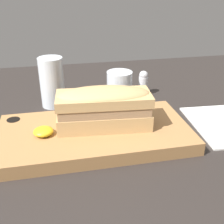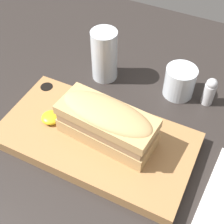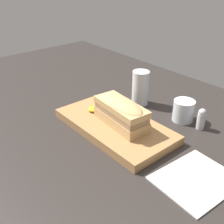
# 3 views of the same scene
# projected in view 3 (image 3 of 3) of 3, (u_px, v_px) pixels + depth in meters

# --- Properties ---
(dining_table) EXTENTS (1.84, 1.01, 0.02)m
(dining_table) POSITION_uv_depth(u_px,v_px,m) (116.00, 121.00, 0.96)
(dining_table) COLOR #282321
(dining_table) RESTS_ON ground
(serving_board) EXTENTS (0.39, 0.20, 0.03)m
(serving_board) POSITION_uv_depth(u_px,v_px,m) (115.00, 126.00, 0.89)
(serving_board) COLOR #9E7042
(serving_board) RESTS_ON dining_table
(sandwich) EXTENTS (0.19, 0.09, 0.08)m
(sandwich) POSITION_uv_depth(u_px,v_px,m) (121.00, 111.00, 0.85)
(sandwich) COLOR tan
(sandwich) RESTS_ON serving_board
(mustard_dollop) EXTENTS (0.04, 0.04, 0.02)m
(mustard_dollop) POSITION_uv_depth(u_px,v_px,m) (94.00, 109.00, 0.94)
(mustard_dollop) COLOR gold
(mustard_dollop) RESTS_ON serving_board
(water_glass) EXTENTS (0.06, 0.06, 0.13)m
(water_glass) POSITION_uv_depth(u_px,v_px,m) (140.00, 90.00, 1.03)
(water_glass) COLOR silver
(water_glass) RESTS_ON dining_table
(wine_glass) EXTENTS (0.07, 0.07, 0.07)m
(wine_glass) POSITION_uv_depth(u_px,v_px,m) (183.00, 111.00, 0.93)
(wine_glass) COLOR silver
(wine_glass) RESTS_ON dining_table
(napkin) EXTENTS (0.17, 0.20, 0.00)m
(napkin) POSITION_uv_depth(u_px,v_px,m) (196.00, 180.00, 0.69)
(napkin) COLOR white
(napkin) RESTS_ON dining_table
(salt_shaker) EXTENTS (0.03, 0.03, 0.07)m
(salt_shaker) POSITION_uv_depth(u_px,v_px,m) (201.00, 119.00, 0.88)
(salt_shaker) COLOR silver
(salt_shaker) RESTS_ON dining_table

